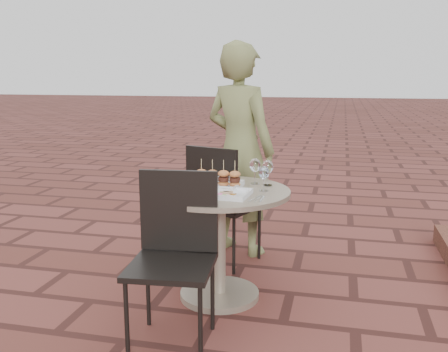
% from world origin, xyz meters
% --- Properties ---
extents(ground, '(60.00, 60.00, 0.00)m').
position_xyz_m(ground, '(0.00, 0.00, 0.00)').
color(ground, brown).
rests_on(ground, ground).
extents(cafe_table, '(0.90, 0.90, 0.73)m').
position_xyz_m(cafe_table, '(-0.03, 0.26, 0.48)').
color(cafe_table, gray).
rests_on(cafe_table, ground).
extents(chair_far, '(0.56, 0.56, 0.93)m').
position_xyz_m(chair_far, '(-0.17, 0.81, 0.55)').
color(chair_far, black).
rests_on(chair_far, ground).
extents(chair_near, '(0.48, 0.48, 0.93)m').
position_xyz_m(chair_near, '(-0.15, -0.28, 0.55)').
color(chair_near, black).
rests_on(chair_near, ground).
extents(diner, '(0.73, 0.63, 1.71)m').
position_xyz_m(diner, '(-0.09, 1.17, 0.85)').
color(diner, '#656939').
rests_on(diner, ground).
extents(plate_salmon, '(0.32, 0.32, 0.08)m').
position_xyz_m(plate_salmon, '(-0.17, 0.38, 0.75)').
color(plate_salmon, silver).
rests_on(plate_salmon, cafe_table).
extents(plate_sliders, '(0.30, 0.30, 0.19)m').
position_xyz_m(plate_sliders, '(-0.05, 0.30, 0.77)').
color(plate_sliders, silver).
rests_on(plate_sliders, cafe_table).
extents(plate_tuna, '(0.27, 0.27, 0.03)m').
position_xyz_m(plate_tuna, '(0.06, 0.11, 0.75)').
color(plate_tuna, silver).
rests_on(plate_tuna, cafe_table).
extents(wine_glass_right, '(0.07, 0.07, 0.16)m').
position_xyz_m(wine_glass_right, '(0.24, 0.29, 0.84)').
color(wine_glass_right, white).
rests_on(wine_glass_right, cafe_table).
extents(wine_glass_mid, '(0.07, 0.07, 0.17)m').
position_xyz_m(wine_glass_mid, '(0.16, 0.48, 0.85)').
color(wine_glass_mid, white).
rests_on(wine_glass_mid, cafe_table).
extents(wine_glass_far, '(0.07, 0.07, 0.17)m').
position_xyz_m(wine_glass_far, '(0.24, 0.45, 0.85)').
color(wine_glass_far, white).
rests_on(wine_glass_far, cafe_table).
extents(steel_ramekin, '(0.08, 0.08, 0.05)m').
position_xyz_m(steel_ramekin, '(-0.31, 0.38, 0.76)').
color(steel_ramekin, silver).
rests_on(steel_ramekin, cafe_table).
extents(cutlery_set, '(0.09, 0.18, 0.00)m').
position_xyz_m(cutlery_set, '(0.25, 0.07, 0.73)').
color(cutlery_set, silver).
rests_on(cutlery_set, cafe_table).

